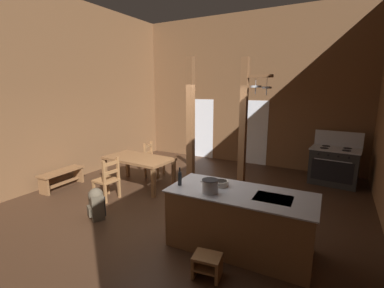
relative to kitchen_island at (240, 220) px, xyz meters
name	(u,v)px	position (x,y,z in m)	size (l,w,h in m)	color
ground_plane	(173,216)	(-1.51, 0.46, -0.51)	(7.89, 9.40, 0.10)	#382316
wall_back	(246,91)	(-1.51, 4.83, 1.89)	(7.89, 0.14, 4.70)	brown
wall_left	(46,91)	(-5.13, 0.46, 1.89)	(0.14, 9.40, 4.70)	brown
glazed_door_back_left	(200,128)	(-3.11, 4.76, 0.57)	(1.00, 0.01, 2.05)	white
glazed_panel_back_right	(254,133)	(-1.16, 4.76, 0.57)	(0.84, 0.01, 2.05)	white
kitchen_island	(240,220)	(0.00, 0.00, 0.00)	(2.19, 1.02, 0.91)	brown
stove_range	(334,165)	(1.18, 3.94, 0.03)	(1.21, 0.91, 1.32)	#262626
support_post_with_pot_rack	(244,126)	(-0.58, 1.87, 1.17)	(0.64, 0.23, 3.05)	brown
support_post_center	(191,131)	(-1.57, 1.30, 1.07)	(0.14, 0.14, 3.05)	brown
step_stool	(207,264)	(-0.15, -0.82, -0.28)	(0.40, 0.33, 0.30)	olive
dining_table	(139,161)	(-3.10, 1.38, 0.20)	(1.75, 0.99, 0.74)	brown
ladderback_chair_near_window	(153,160)	(-3.29, 2.21, 0.00)	(0.50, 0.50, 0.95)	olive
ladderback_chair_by_post	(108,180)	(-3.17, 0.39, 0.00)	(0.48, 0.48, 0.95)	olive
bench_along_left_wall	(62,176)	(-4.68, 0.35, -0.16)	(0.42, 1.13, 0.44)	brown
backpack	(96,202)	(-2.69, -0.36, -0.14)	(0.39, 0.38, 0.60)	#4C4233
stockpot_on_counter	(210,186)	(-0.39, -0.23, 0.56)	(0.31, 0.24, 0.20)	#A8AAB2
mixing_bowl_on_counter	(221,183)	(-0.36, 0.10, 0.50)	(0.24, 0.24, 0.09)	silver
bottle_tall_on_counter	(180,178)	(-0.95, -0.18, 0.57)	(0.06, 0.06, 0.29)	#1E2328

